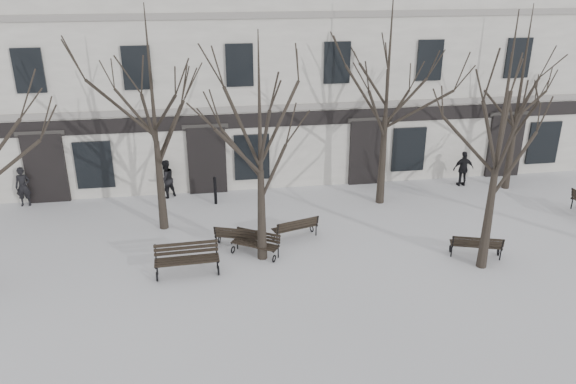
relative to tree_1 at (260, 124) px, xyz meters
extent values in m
plane|color=silver|center=(1.87, -1.78, -4.64)|extent=(100.00, 100.00, 0.00)
cube|color=silver|center=(1.87, 11.22, 0.86)|extent=(40.00, 10.00, 11.00)
cube|color=gray|center=(1.87, 6.19, -1.04)|extent=(40.00, 0.12, 0.25)
cube|color=gray|center=(1.87, 6.19, 2.66)|extent=(40.00, 0.12, 0.25)
cube|color=black|center=(1.87, 6.18, -1.54)|extent=(40.00, 0.10, 0.60)
cube|color=black|center=(-8.13, 6.16, -3.19)|extent=(1.60, 0.22, 2.90)
cube|color=#2D2B28|center=(-8.13, 6.12, -1.69)|extent=(1.90, 0.08, 0.18)
cube|color=black|center=(-6.23, 6.17, -3.14)|extent=(1.50, 0.14, 2.00)
cube|color=black|center=(-1.63, 6.16, -3.19)|extent=(1.60, 0.22, 2.90)
cube|color=#2D2B28|center=(-1.63, 6.12, -1.69)|extent=(1.90, 0.08, 0.18)
cube|color=black|center=(0.27, 6.17, -3.14)|extent=(1.50, 0.14, 2.00)
cube|color=black|center=(5.37, 6.16, -3.19)|extent=(1.60, 0.22, 2.90)
cube|color=#2D2B28|center=(5.37, 6.12, -1.69)|extent=(1.90, 0.08, 0.18)
cube|color=black|center=(7.27, 6.17, -3.14)|extent=(1.50, 0.14, 2.00)
cube|color=black|center=(11.87, 6.16, -3.19)|extent=(1.60, 0.22, 2.90)
cube|color=#2D2B28|center=(11.87, 6.12, -1.69)|extent=(1.90, 0.08, 0.18)
cube|color=black|center=(13.77, 6.17, -3.14)|extent=(1.50, 0.14, 2.00)
cube|color=black|center=(-8.13, 6.17, 0.76)|extent=(1.10, 0.14, 1.70)
cube|color=black|center=(-4.13, 6.17, 0.76)|extent=(1.10, 0.14, 1.70)
cube|color=black|center=(-0.13, 6.17, 0.76)|extent=(1.10, 0.14, 1.70)
cube|color=black|center=(3.87, 6.17, 0.76)|extent=(1.10, 0.14, 1.70)
cube|color=black|center=(7.87, 6.17, 0.76)|extent=(1.10, 0.14, 1.70)
cube|color=black|center=(11.87, 6.17, 0.76)|extent=(1.10, 0.14, 1.70)
cone|color=black|center=(0.00, 0.00, -3.08)|extent=(0.34, 0.34, 3.12)
cone|color=black|center=(7.00, -1.67, -2.96)|extent=(0.34, 0.34, 3.37)
cone|color=black|center=(-3.37, 2.88, -2.96)|extent=(0.34, 0.34, 3.37)
cone|color=black|center=(5.34, 3.97, -2.84)|extent=(0.34, 0.34, 3.62)
cone|color=black|center=(11.30, 4.68, -3.02)|extent=(0.34, 0.34, 3.25)
torus|color=black|center=(-3.40, -0.97, -4.49)|extent=(0.07, 0.33, 0.32)
cylinder|color=black|center=(-3.42, -0.56, -4.39)|extent=(0.06, 0.06, 0.50)
cube|color=black|center=(-3.41, -0.77, -4.14)|extent=(0.08, 0.62, 0.06)
torus|color=black|center=(-1.50, -0.89, -4.49)|extent=(0.07, 0.33, 0.32)
cylinder|color=black|center=(-1.52, -0.49, -4.39)|extent=(0.06, 0.06, 0.50)
cube|color=black|center=(-1.51, -0.69, -4.14)|extent=(0.08, 0.62, 0.06)
cube|color=black|center=(-2.45, -0.97, -4.12)|extent=(2.02, 0.19, 0.04)
cube|color=black|center=(-2.46, -0.82, -4.12)|extent=(2.02, 0.19, 0.04)
cube|color=black|center=(-2.46, -0.66, -4.12)|extent=(2.02, 0.19, 0.04)
cube|color=black|center=(-2.47, -0.50, -4.12)|extent=(2.02, 0.19, 0.04)
cube|color=black|center=(-2.47, -0.46, -3.97)|extent=(2.02, 0.12, 0.10)
cube|color=black|center=(-2.47, -0.43, -3.84)|extent=(2.02, 0.12, 0.10)
cube|color=black|center=(-2.47, -0.41, -3.70)|extent=(2.02, 0.12, 0.10)
cylinder|color=black|center=(-3.42, -0.48, -3.92)|extent=(0.05, 0.16, 0.56)
cylinder|color=black|center=(-1.52, -0.40, -3.92)|extent=(0.05, 0.16, 0.56)
torus|color=black|center=(0.13, 0.80, -4.51)|extent=(0.13, 0.27, 0.27)
cylinder|color=black|center=(0.01, 0.48, -4.43)|extent=(0.05, 0.05, 0.42)
cube|color=black|center=(0.07, 0.64, -4.22)|extent=(0.21, 0.50, 0.05)
torus|color=black|center=(-1.38, 1.32, -4.51)|extent=(0.13, 0.27, 0.27)
cylinder|color=black|center=(-1.49, 1.00, -4.43)|extent=(0.05, 0.05, 0.42)
cube|color=black|center=(-1.43, 1.16, -4.22)|extent=(0.21, 0.50, 0.05)
cube|color=black|center=(-0.61, 1.10, -4.20)|extent=(1.62, 0.64, 0.03)
cube|color=black|center=(-0.66, 0.97, -4.20)|extent=(1.62, 0.64, 0.03)
cube|color=black|center=(-0.70, 0.85, -4.20)|extent=(1.62, 0.64, 0.03)
cube|color=black|center=(-0.74, 0.72, -4.20)|extent=(1.62, 0.64, 0.03)
cube|color=black|center=(-0.76, 0.69, -4.08)|extent=(1.60, 0.59, 0.08)
cube|color=black|center=(-0.76, 0.67, -3.97)|extent=(1.60, 0.59, 0.08)
cube|color=black|center=(-0.77, 0.65, -3.86)|extent=(1.60, 0.59, 0.08)
cylinder|color=black|center=(-0.01, 0.41, -4.03)|extent=(0.08, 0.14, 0.47)
cylinder|color=black|center=(-1.52, 0.93, -4.03)|extent=(0.08, 0.14, 0.47)
torus|color=black|center=(7.90, -1.07, -4.51)|extent=(0.13, 0.27, 0.27)
cylinder|color=black|center=(7.80, -1.38, -4.43)|extent=(0.05, 0.05, 0.42)
cube|color=black|center=(7.85, -1.22, -4.23)|extent=(0.20, 0.50, 0.05)
torus|color=black|center=(6.40, -0.58, -4.51)|extent=(0.13, 0.27, 0.27)
cylinder|color=black|center=(6.30, -0.90, -4.43)|extent=(0.05, 0.05, 0.42)
cube|color=black|center=(6.35, -0.74, -4.23)|extent=(0.20, 0.50, 0.05)
cube|color=black|center=(7.16, -0.79, -4.21)|extent=(1.61, 0.59, 0.03)
cube|color=black|center=(7.12, -0.91, -4.21)|extent=(1.61, 0.59, 0.03)
cube|color=black|center=(7.08, -1.03, -4.21)|extent=(1.61, 0.59, 0.03)
cube|color=black|center=(7.04, -1.16, -4.21)|extent=(1.61, 0.59, 0.03)
cube|color=black|center=(7.03, -1.19, -4.09)|extent=(1.60, 0.54, 0.08)
cube|color=black|center=(7.02, -1.21, -3.98)|extent=(1.60, 0.54, 0.08)
cube|color=black|center=(7.02, -1.23, -3.86)|extent=(1.60, 0.54, 0.08)
cylinder|color=black|center=(7.77, -1.45, -4.04)|extent=(0.08, 0.14, 0.46)
cylinder|color=black|center=(6.27, -0.97, -4.04)|extent=(0.08, 0.14, 0.46)
torus|color=black|center=(-0.95, 0.48, -4.52)|extent=(0.18, 0.25, 0.26)
cylinder|color=black|center=(-0.78, 0.76, -4.44)|extent=(0.05, 0.05, 0.41)
cube|color=black|center=(-0.87, 0.62, -4.23)|extent=(0.31, 0.45, 0.05)
torus|color=black|center=(0.35, -0.35, -4.52)|extent=(0.18, 0.25, 0.26)
cylinder|color=black|center=(0.53, -0.07, -4.44)|extent=(0.05, 0.05, 0.41)
cube|color=black|center=(0.44, -0.21, -4.23)|extent=(0.31, 0.45, 0.05)
cube|color=black|center=(-0.32, 0.04, -4.22)|extent=(1.43, 0.94, 0.03)
cube|color=black|center=(-0.25, 0.14, -4.22)|extent=(1.43, 0.94, 0.03)
cube|color=black|center=(-0.18, 0.25, -4.22)|extent=(1.43, 0.94, 0.03)
cube|color=black|center=(-0.12, 0.36, -4.22)|extent=(1.43, 0.94, 0.03)
cube|color=black|center=(-0.10, 0.39, -4.10)|extent=(1.40, 0.90, 0.08)
cube|color=black|center=(-0.09, 0.41, -3.99)|extent=(1.40, 0.90, 0.08)
cube|color=black|center=(-0.08, 0.42, -3.88)|extent=(1.40, 0.90, 0.08)
cylinder|color=black|center=(-0.74, 0.82, -4.05)|extent=(0.10, 0.13, 0.45)
cylinder|color=black|center=(0.57, -0.01, -4.05)|extent=(0.10, 0.13, 0.45)
torus|color=black|center=(2.02, 1.69, -4.51)|extent=(0.12, 0.27, 0.27)
cylinder|color=black|center=(2.12, 1.37, -4.44)|extent=(0.05, 0.05, 0.41)
cube|color=black|center=(2.07, 1.53, -4.23)|extent=(0.19, 0.50, 0.05)
torus|color=black|center=(0.52, 1.22, -4.51)|extent=(0.12, 0.27, 0.27)
cylinder|color=black|center=(0.62, 0.91, -4.44)|extent=(0.05, 0.05, 0.41)
cube|color=black|center=(0.57, 1.06, -4.23)|extent=(0.19, 0.50, 0.05)
cube|color=black|center=(1.26, 1.49, -4.21)|extent=(1.61, 0.57, 0.03)
cube|color=black|center=(1.30, 1.37, -4.21)|extent=(1.61, 0.57, 0.03)
cube|color=black|center=(1.34, 1.24, -4.21)|extent=(1.61, 0.57, 0.03)
cube|color=black|center=(1.37, 1.12, -4.21)|extent=(1.61, 0.57, 0.03)
cube|color=black|center=(1.38, 1.09, -4.09)|extent=(1.59, 0.52, 0.08)
cube|color=black|center=(1.39, 1.07, -3.98)|extent=(1.59, 0.52, 0.08)
cube|color=black|center=(1.40, 1.05, -3.87)|extent=(1.59, 0.52, 0.08)
cylinder|color=black|center=(2.14, 1.30, -4.05)|extent=(0.07, 0.14, 0.46)
cylinder|color=black|center=(0.64, 0.84, -4.05)|extent=(0.07, 0.14, 0.46)
cylinder|color=black|center=(12.76, 2.13, -4.41)|extent=(0.05, 0.05, 0.46)
cylinder|color=black|center=(12.68, 2.12, -3.98)|extent=(0.15, 0.04, 0.51)
cylinder|color=black|center=(-1.37, 4.87, -4.10)|extent=(0.13, 0.13, 1.08)
sphere|color=black|center=(-1.37, 4.87, -3.54)|extent=(0.15, 0.15, 0.15)
cylinder|color=black|center=(9.55, 5.49, -4.14)|extent=(0.12, 0.12, 1.00)
sphere|color=black|center=(9.55, 5.49, -3.63)|extent=(0.14, 0.14, 0.14)
imported|color=black|center=(-9.03, 5.88, -4.64)|extent=(0.60, 0.40, 1.64)
imported|color=black|center=(-3.39, 5.89, -4.64)|extent=(1.01, 0.98, 1.64)
imported|color=black|center=(9.51, 5.23, -4.64)|extent=(0.93, 0.39, 1.58)
camera|label=1|loc=(-1.71, -16.54, 4.52)|focal=35.00mm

